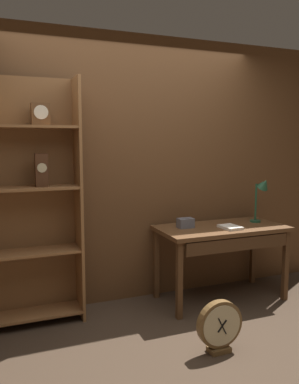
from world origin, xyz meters
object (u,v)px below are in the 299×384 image
object	(u,v)px
round_clock_large	(220,326)
toolbox_small	(185,223)
open_repair_manual	(230,227)
workbench	(223,236)
bookshelf	(6,205)
desk_lamp	(262,191)

from	to	relation	value
round_clock_large	toolbox_small	bearing A→B (deg)	78.47
toolbox_small	open_repair_manual	distance (m)	0.43
toolbox_small	workbench	bearing A→B (deg)	-15.86
workbench	open_repair_manual	distance (m)	0.14
bookshelf	open_repair_manual	xyz separation A→B (m)	(2.02, -0.28, -0.30)
toolbox_small	bookshelf	bearing A→B (deg)	176.75
bookshelf	desk_lamp	world-z (taller)	bookshelf
bookshelf	desk_lamp	size ratio (longest dim) A/B	4.46
workbench	round_clock_large	world-z (taller)	workbench
workbench	round_clock_large	size ratio (longest dim) A/B	3.16
toolbox_small	open_repair_manual	size ratio (longest dim) A/B	0.69
desk_lamp	toolbox_small	xyz separation A→B (m)	(-0.85, 0.06, -0.28)
toolbox_small	open_repair_manual	xyz separation A→B (m)	(0.39, -0.19, -0.03)
bookshelf	open_repair_manual	bearing A→B (deg)	-7.92
desk_lamp	bookshelf	bearing A→B (deg)	176.48
bookshelf	toolbox_small	distance (m)	1.66
desk_lamp	open_repair_manual	distance (m)	0.58
workbench	round_clock_large	distance (m)	1.12
round_clock_large	bookshelf	bearing A→B (deg)	143.68
desk_lamp	open_repair_manual	world-z (taller)	desk_lamp
bookshelf	toolbox_small	size ratio (longest dim) A/B	14.01
bookshelf	workbench	size ratio (longest dim) A/B	1.67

